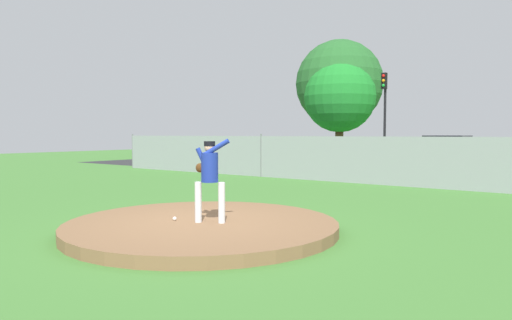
% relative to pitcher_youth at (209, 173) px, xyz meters
% --- Properties ---
extents(ground_plane, '(80.00, 80.00, 0.00)m').
position_rel_pitcher_youth_xyz_m(ground_plane, '(-0.22, 6.03, -1.16)').
color(ground_plane, '#427A33').
extents(asphalt_strip, '(44.00, 7.00, 0.01)m').
position_rel_pitcher_youth_xyz_m(asphalt_strip, '(-0.22, 14.53, -1.16)').
color(asphalt_strip, '#2B2B2D').
rests_on(asphalt_strip, ground_plane).
extents(pitchers_mound, '(5.24, 5.24, 0.21)m').
position_rel_pitcher_youth_xyz_m(pitchers_mound, '(-0.22, 0.03, -1.06)').
color(pitchers_mound, brown).
rests_on(pitchers_mound, ground_plane).
extents(pitcher_youth, '(0.82, 0.34, 1.60)m').
position_rel_pitcher_youth_xyz_m(pitcher_youth, '(0.00, 0.00, 0.00)').
color(pitcher_youth, silver).
rests_on(pitcher_youth, pitchers_mound).
extents(baseball, '(0.07, 0.07, 0.07)m').
position_rel_pitcher_youth_xyz_m(baseball, '(-0.69, -0.25, -0.92)').
color(baseball, white).
rests_on(baseball, pitchers_mound).
extents(chainlink_fence, '(29.69, 0.07, 1.90)m').
position_rel_pitcher_youth_xyz_m(chainlink_fence, '(-0.22, 10.03, -0.26)').
color(chainlink_fence, gray).
rests_on(chainlink_fence, ground_plane).
extents(parked_car_silver, '(1.97, 4.74, 1.83)m').
position_rel_pitcher_youth_xyz_m(parked_car_silver, '(0.46, 14.94, -0.30)').
color(parked_car_silver, '#B7BABF').
rests_on(parked_car_silver, ground_plane).
extents(traffic_cone_orange, '(0.40, 0.40, 0.55)m').
position_rel_pitcher_youth_xyz_m(traffic_cone_orange, '(-8.55, 16.28, -0.90)').
color(traffic_cone_orange, orange).
rests_on(traffic_cone_orange, asphalt_strip).
extents(traffic_light_near, '(0.28, 0.46, 5.33)m').
position_rel_pitcher_youth_xyz_m(traffic_light_near, '(-4.06, 19.00, 2.45)').
color(traffic_light_near, black).
rests_on(traffic_light_near, ground_plane).
extents(tree_leaning_west, '(5.97, 5.97, 8.35)m').
position_rel_pitcher_youth_xyz_m(tree_leaning_west, '(-8.79, 22.74, 4.18)').
color(tree_leaning_west, '#4C331E').
rests_on(tree_leaning_west, ground_plane).
extents(tree_tall_centre, '(4.72, 4.72, 6.72)m').
position_rel_pitcher_youth_xyz_m(tree_tall_centre, '(-8.08, 21.42, 3.18)').
color(tree_tall_centre, '#4C331E').
rests_on(tree_tall_centre, ground_plane).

